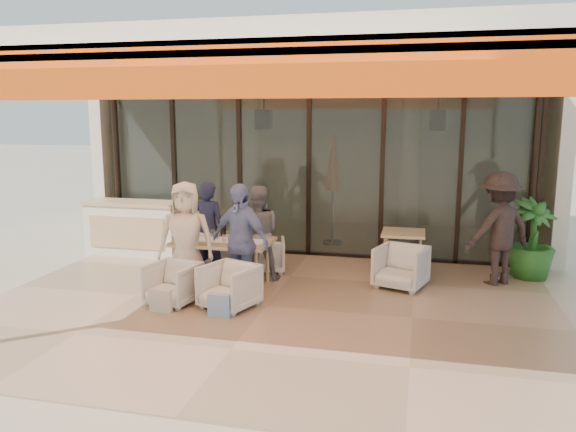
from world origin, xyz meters
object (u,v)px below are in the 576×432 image
Objects in this scene: chair_near_left at (173,282)px; chair_near_right at (229,285)px; diner_navy at (208,230)px; standing_woman at (499,229)px; chair_far_right at (266,254)px; diner_periwinkle at (240,241)px; host_counter at (134,228)px; side_table at (403,238)px; chair_far_left at (220,249)px; side_chair at (401,265)px; potted_palm at (531,239)px; dining_table at (223,244)px; diner_grey at (257,234)px; diner_cream at (186,238)px.

chair_near_left is 0.84m from chair_near_right.
diner_navy is 0.89× the size of standing_woman.
diner_periwinkle is at bearing 74.28° from chair_far_right.
host_counter is 3.12m from chair_near_left.
side_table is (3.12, 0.85, -0.16)m from diner_navy.
side_chair reaches higher than chair_far_left.
chair_far_right is at bearing -172.04° from potted_palm.
standing_woman is (4.17, 1.09, 0.21)m from dining_table.
chair_near_right is 1.46m from diner_grey.
chair_near_right is at bearing 11.95° from chair_near_left.
chair_near_left is at bearing -136.70° from side_chair.
chair_far_left is 4.61m from standing_woman.
side_chair is (0.00, -0.75, -0.27)m from side_table.
host_counter reaches higher than chair_far_left.
chair_near_right is 0.71m from diner_periwinkle.
diner_navy reaches higher than side_chair.
standing_woman is at bearing 170.62° from chair_far_left.
diner_periwinkle is 4.05m from standing_woman.
dining_table is at bearing 50.01° from chair_far_right.
side_table is 2.05m from potted_palm.
side_chair is 0.55× the size of potted_palm.
chair_near_left is 0.37× the size of standing_woman.
diner_grey reaches higher than chair_near_left.
standing_woman reaches higher than diner_grey.
diner_grey is (-0.00, -0.50, 0.45)m from chair_far_right.
diner_grey is (0.84, 0.00, -0.02)m from diner_navy.
standing_woman reaches higher than host_counter.
chair_far_right is (0.84, 0.00, -0.04)m from chair_far_left.
diner_periwinkle is at bearing -12.01° from standing_woman.
side_chair is at bearing 37.69° from chair_near_left.
potted_palm is at bearing -175.48° from standing_woman.
chair_near_left is 0.41× the size of diner_navy.
chair_far_right is (0.43, 0.94, -0.37)m from dining_table.
diner_cream is at bearing -45.39° from host_counter.
diner_navy is at bearing -164.69° from side_table.
dining_table reaches higher than side_chair.
dining_table is 1.10m from chair_far_right.
diner_periwinkle reaches higher than diner_grey.
diner_periwinkle reaches higher than side_table.
side_chair is at bearing -10.62° from host_counter.
chair_far_right is 0.92× the size of chair_near_right.
chair_near_right is at bearing 71.17° from diner_grey.
dining_table is 4.31m from standing_woman.
chair_far_left reaches higher than chair_near_left.
side_chair is (2.28, 0.10, -0.41)m from diner_grey.
chair_far_left is at bearing -15.72° from chair_far_right.
chair_far_left is 1.11× the size of chair_far_right.
host_counter is 2.21m from diner_navy.
diner_periwinkle is at bearing -138.67° from side_chair.
chair_near_right is (0.84, 0.00, 0.02)m from chair_near_left.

